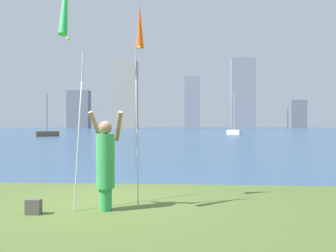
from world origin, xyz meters
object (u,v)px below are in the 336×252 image
at_px(kite_flag_right, 139,33).
at_px(sailboat_3, 234,132).
at_px(person, 105,161).
at_px(bag, 34,207).
at_px(sailboat_2, 47,133).
at_px(kite_flag_left, 66,3).

distance_m(kite_flag_right, sailboat_3, 44.32).
distance_m(person, bag, 1.52).
xyz_separation_m(person, sailboat_2, (-16.11, 35.46, -0.55)).
bearing_deg(sailboat_3, kite_flag_right, -99.95).
bearing_deg(kite_flag_left, bag, 168.50).
height_order(person, kite_flag_right, kite_flag_right).
bearing_deg(bag, kite_flag_left, -11.50).
relative_size(kite_flag_left, sailboat_3, 0.75).
relative_size(person, kite_flag_left, 0.41).
bearing_deg(kite_flag_right, bag, -153.06).
height_order(person, bag, person).
xyz_separation_m(kite_flag_right, sailboat_3, (7.64, 43.55, -3.13)).
bearing_deg(sailboat_2, kite_flag_right, -64.45).
bearing_deg(sailboat_2, person, -65.57).
bearing_deg(sailboat_2, kite_flag_left, -66.64).
bearing_deg(bag, kite_flag_right, 26.94).
height_order(kite_flag_right, bag, kite_flag_right).
height_order(sailboat_2, sailboat_3, sailboat_3).
bearing_deg(sailboat_3, kite_flag_left, -101.15).
relative_size(kite_flag_left, kite_flag_right, 1.11).
relative_size(kite_flag_right, sailboat_2, 0.76).
xyz_separation_m(bag, sailboat_2, (-14.87, 35.83, 0.24)).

